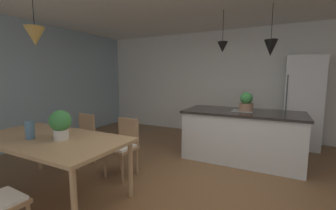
# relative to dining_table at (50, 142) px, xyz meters

# --- Properties ---
(ground_plane) EXTENTS (10.00, 8.40, 0.04)m
(ground_plane) POSITION_rel_dining_table_xyz_m (1.79, 0.84, -0.71)
(ground_plane) COLOR brown
(wall_back_kitchen) EXTENTS (10.00, 0.12, 2.70)m
(wall_back_kitchen) POSITION_rel_dining_table_xyz_m (1.79, 4.10, 0.66)
(wall_back_kitchen) COLOR white
(wall_back_kitchen) RESTS_ON ground_plane
(window_wall_left_glazing) EXTENTS (0.06, 8.40, 2.70)m
(window_wall_left_glazing) POSITION_rel_dining_table_xyz_m (-2.27, 0.84, 0.66)
(window_wall_left_glazing) COLOR #9EB7C6
(window_wall_left_glazing) RESTS_ON ground_plane
(dining_table) EXTENTS (2.02, 1.01, 0.76)m
(dining_table) POSITION_rel_dining_table_xyz_m (0.00, 0.00, 0.00)
(dining_table) COLOR tan
(dining_table) RESTS_ON ground_plane
(chair_far_left) EXTENTS (0.42, 0.42, 0.87)m
(chair_far_left) POSITION_rel_dining_table_xyz_m (-0.45, 0.88, -0.22)
(chair_far_left) COLOR #A87F56
(chair_far_left) RESTS_ON ground_plane
(chair_far_right) EXTENTS (0.42, 0.42, 0.87)m
(chair_far_right) POSITION_rel_dining_table_xyz_m (0.46, 0.88, -0.22)
(chair_far_right) COLOR #A87F56
(chair_far_right) RESTS_ON ground_plane
(kitchen_island) EXTENTS (2.05, 0.98, 0.91)m
(kitchen_island) POSITION_rel_dining_table_xyz_m (1.98, 2.36, -0.23)
(kitchen_island) COLOR silver
(kitchen_island) RESTS_ON ground_plane
(refrigerator) EXTENTS (0.70, 0.67, 1.95)m
(refrigerator) POSITION_rel_dining_table_xyz_m (3.00, 3.70, 0.28)
(refrigerator) COLOR silver
(refrigerator) RESTS_ON ground_plane
(pendant_over_table) EXTENTS (0.22, 0.22, 0.83)m
(pendant_over_table) POSITION_rel_dining_table_xyz_m (0.00, -0.09, 1.28)
(pendant_over_table) COLOR black
(pendant_over_island_main) EXTENTS (0.19, 0.19, 0.74)m
(pendant_over_island_main) POSITION_rel_dining_table_xyz_m (1.58, 2.36, 1.36)
(pendant_over_island_main) COLOR black
(pendant_over_island_aux) EXTENTS (0.21, 0.21, 0.85)m
(pendant_over_island_aux) POSITION_rel_dining_table_xyz_m (2.38, 2.36, 1.30)
(pendant_over_island_aux) COLOR black
(potted_plant_on_island) EXTENTS (0.24, 0.24, 0.35)m
(potted_plant_on_island) POSITION_rel_dining_table_xyz_m (2.04, 2.36, 0.37)
(potted_plant_on_island) COLOR #8C664C
(potted_plant_on_island) RESTS_ON kitchen_island
(potted_plant_on_table) EXTENTS (0.26, 0.26, 0.36)m
(potted_plant_on_table) POSITION_rel_dining_table_xyz_m (0.21, 0.02, 0.26)
(potted_plant_on_table) COLOR beige
(potted_plant_on_table) RESTS_ON dining_table
(vase_on_dining_table) EXTENTS (0.11, 0.11, 0.22)m
(vase_on_dining_table) POSITION_rel_dining_table_xyz_m (-0.15, -0.15, 0.17)
(vase_on_dining_table) COLOR slate
(vase_on_dining_table) RESTS_ON dining_table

